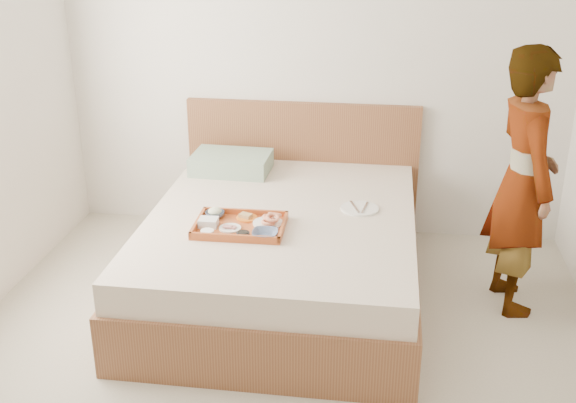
{
  "coord_description": "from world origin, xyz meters",
  "views": [
    {
      "loc": [
        0.5,
        -2.76,
        2.19
      ],
      "look_at": [
        -0.02,
        0.9,
        0.65
      ],
      "focal_mm": 43.85,
      "sensor_mm": 36.0,
      "label": 1
    }
  ],
  "objects_px": {
    "dinner_plate": "(360,209)",
    "person": "(523,182)",
    "bed": "(282,253)",
    "tray": "(240,225)"
  },
  "relations": [
    {
      "from": "dinner_plate",
      "to": "person",
      "type": "bearing_deg",
      "value": -2.71
    },
    {
      "from": "tray",
      "to": "dinner_plate",
      "type": "bearing_deg",
      "value": 28.54
    },
    {
      "from": "dinner_plate",
      "to": "person",
      "type": "relative_size",
      "value": 0.15
    },
    {
      "from": "bed",
      "to": "tray",
      "type": "xyz_separation_m",
      "value": [
        -0.2,
        -0.25,
        0.29
      ]
    },
    {
      "from": "dinner_plate",
      "to": "person",
      "type": "distance_m",
      "value": 0.94
    },
    {
      "from": "bed",
      "to": "tray",
      "type": "height_order",
      "value": "tray"
    },
    {
      "from": "tray",
      "to": "dinner_plate",
      "type": "distance_m",
      "value": 0.75
    },
    {
      "from": "bed",
      "to": "tray",
      "type": "distance_m",
      "value": 0.43
    },
    {
      "from": "bed",
      "to": "dinner_plate",
      "type": "xyz_separation_m",
      "value": [
        0.45,
        0.12,
        0.27
      ]
    },
    {
      "from": "bed",
      "to": "person",
      "type": "bearing_deg",
      "value": 3.35
    }
  ]
}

